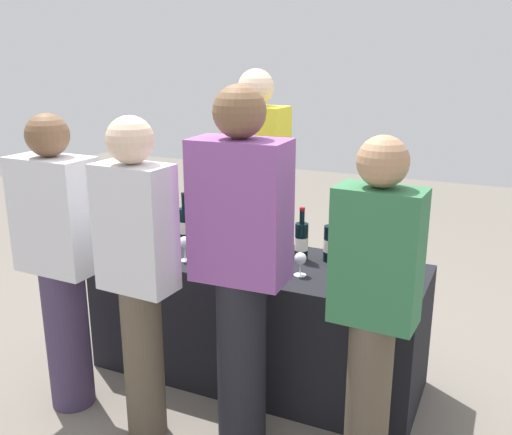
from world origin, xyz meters
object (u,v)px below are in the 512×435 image
guest_0 (60,258)px  wine_bottle_6 (331,243)px  wine_bottle_0 (168,221)px  wine_bottle_4 (283,234)px  wine_glass_3 (300,260)px  wine_bottle_1 (185,225)px  wine_glass_2 (243,249)px  wine_glass_4 (363,270)px  ice_bucket (384,262)px  guest_2 (241,262)px  wine_bottle_5 (302,241)px  wine_glass_1 (185,243)px  wine_glass_0 (151,237)px  server_pouring (256,190)px  guest_3 (374,303)px  wine_bottle_7 (366,248)px  wine_bottle_3 (237,230)px  menu_board (225,247)px  guest_1 (138,271)px  wine_bottle_2 (200,229)px

guest_0 → wine_bottle_6: bearing=37.0°
wine_bottle_0 → wine_bottle_4: (0.77, 0.03, 0.01)m
wine_bottle_6 → wine_glass_3: (-0.08, -0.28, -0.02)m
wine_bottle_1 → wine_glass_3: 0.87m
wine_glass_2 → wine_glass_4: size_ratio=0.97×
wine_bottle_0 → ice_bucket: bearing=-6.1°
wine_glass_4 → guest_2: size_ratio=0.08×
wine_bottle_0 → wine_bottle_5: (0.91, -0.04, 0.00)m
wine_bottle_0 → wine_bottle_5: wine_bottle_5 is taller
wine_glass_1 → wine_glass_3: 0.67m
wine_glass_1 → wine_bottle_4: bearing=38.2°
ice_bucket → wine_bottle_5: bearing=166.9°
wine_glass_0 → guest_2: (0.78, -0.41, 0.11)m
wine_glass_1 → ice_bucket: bearing=9.2°
server_pouring → guest_3: bearing=136.7°
wine_bottle_5 → wine_glass_1: 0.66m
wine_glass_0 → wine_glass_1: wine_glass_1 is taller
wine_bottle_7 → wine_bottle_3: bearing=-179.1°
wine_bottle_4 → wine_bottle_6: wine_bottle_4 is taller
wine_bottle_4 → guest_2: guest_2 is taller
wine_bottle_1 → wine_glass_2: size_ratio=2.43×
wine_glass_2 → menu_board: wine_glass_2 is taller
wine_bottle_4 → menu_board: wine_bottle_4 is taller
wine_bottle_0 → wine_bottle_4: size_ratio=0.96×
wine_glass_0 → guest_3: size_ratio=0.09×
wine_glass_0 → wine_glass_3: (0.91, 0.04, -0.01)m
ice_bucket → guest_3: bearing=-81.9°
guest_1 → guest_2: bearing=22.5°
wine_glass_4 → wine_bottle_1: bearing=168.2°
wine_bottle_2 → wine_glass_4: bearing=-12.6°
ice_bucket → guest_1: 1.23m
wine_glass_3 → guest_2: 0.48m
wine_glass_3 → guest_3: 0.66m
wine_glass_1 → guest_2: (0.54, -0.39, 0.10)m
wine_bottle_0 → guest_0: guest_0 is taller
wine_glass_2 → menu_board: bearing=122.5°
wine_bottle_1 → wine_bottle_7: size_ratio=1.00×
wine_bottle_5 → guest_1: (-0.50, -0.84, 0.04)m
server_pouring → guest_3: 1.65m
wine_bottle_0 → guest_3: bearing=-25.4°
menu_board → wine_bottle_0: bearing=-98.0°
wine_bottle_0 → guest_2: bearing=-39.5°
guest_3 → menu_board: size_ratio=2.00×
wine_glass_1 → guest_0: size_ratio=0.09×
wine_bottle_5 → wine_bottle_1: bearing=-179.5°
ice_bucket → menu_board: size_ratio=0.26×
guest_3 → wine_bottle_7: bearing=109.8°
wine_bottle_4 → wine_bottle_6: size_ratio=1.06×
menu_board → guest_3: bearing=-56.4°
wine_glass_3 → wine_bottle_2: bearing=163.9°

